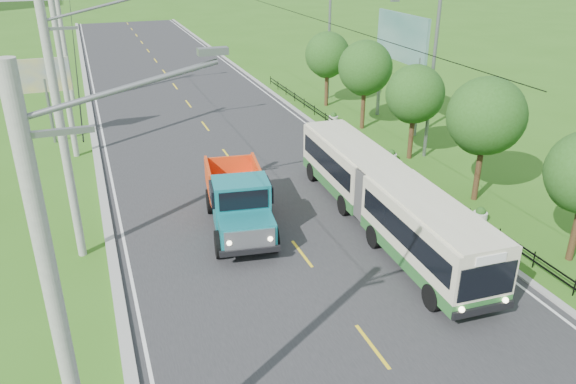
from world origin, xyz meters
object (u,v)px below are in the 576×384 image
pole_mid (63,69)px  tree_third (485,119)px  streetlight_mid (430,73)px  billboard_right (401,45)px  pole_near (63,134)px  tree_fourth (414,97)px  tree_back (327,57)px  streetlight_far (327,35)px  billboard_left (45,81)px  dump_truck (239,197)px  pole_far (63,36)px  bus (384,194)px  planter_mid (391,156)px  tree_fifth (365,70)px  planter_near (480,215)px  planter_far (333,118)px  pole_nearest (65,336)px

pole_mid → tree_third: bearing=-35.4°
streetlight_mid → billboard_right: streetlight_mid is taller
pole_near → tree_fourth: (18.12, 5.14, -1.51)m
tree_back → streetlight_far: size_ratio=0.61×
streetlight_far → billboard_left: streetlight_far is taller
streetlight_mid → dump_truck: streetlight_mid is taller
pole_far → bus: (12.34, -26.17, -3.44)m
pole_near → planter_mid: pole_near is taller
streetlight_mid → pole_mid: bearing=159.7°
bus → tree_fifth: bearing=68.7°
pole_near → pole_far: 24.00m
planter_mid → dump_truck: dump_truck is taller
tree_fifth → streetlight_mid: 6.28m
planter_near → tree_fifth: bearing=84.9°
pole_far → streetlight_mid: size_ratio=1.10×
billboard_right → tree_third: bearing=-101.6°
planter_mid → billboard_left: billboard_left is taller
streetlight_far → planter_near: (-2.04, -22.00, -4.62)m
tree_fifth → pole_mid: bearing=177.3°
streetlight_mid → billboard_left: 22.51m
streetlight_far → billboard_left: size_ratio=1.74×
streetlight_far → pole_mid: bearing=-159.7°
tree_third → billboard_right: bearing=78.4°
tree_back → tree_fifth: bearing=-90.0°
pole_near → pole_far: size_ratio=1.00×
planter_mid → tree_fifth: bearing=78.4°
tree_fourth → planter_mid: tree_fourth is taller
pole_mid → tree_third: size_ratio=1.67×
pole_far → streetlight_mid: pole_far is taller
tree_fourth → planter_far: (-1.26, 7.86, -3.30)m
tree_fifth → billboard_left: (-19.36, 3.86, 0.01)m
pole_far → tree_back: (18.12, -6.86, -1.44)m
tree_fourth → pole_near: bearing=-164.2°
pole_mid → streetlight_far: 20.16m
pole_near → bus: size_ratio=0.70×
tree_fourth → streetlight_mid: size_ratio=0.60×
tree_fifth → planter_far: (-1.26, 1.86, -3.57)m
tree_fifth → pole_near: bearing=-148.4°
tree_third → tree_fourth: size_ratio=1.11×
planter_mid → pole_near: bearing=-163.5°
pole_near → pole_mid: bearing=90.0°
planter_near → planter_mid: (0.00, 8.00, 0.00)m
streetlight_far → planter_mid: (-2.04, -14.00, -4.62)m
pole_nearest → tree_fifth: bearing=52.0°
tree_fourth → dump_truck: 12.90m
tree_fourth → streetlight_mid: (0.79, -0.14, 1.32)m
planter_far → tree_back: bearing=73.1°
pole_nearest → dump_truck: 14.02m
planter_near → tree_fourth: bearing=81.2°
tree_fifth → streetlight_mid: streetlight_mid is taller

